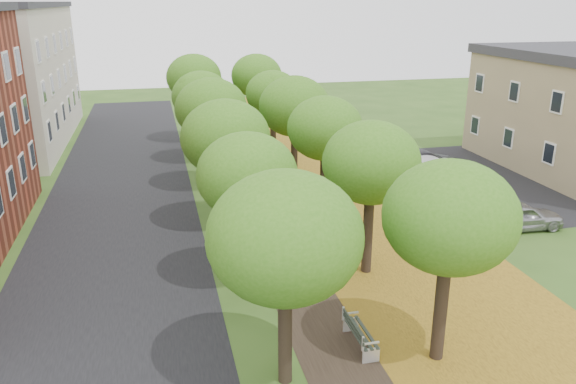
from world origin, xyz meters
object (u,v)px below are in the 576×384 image
bench (359,333)px  car_grey (422,161)px  car_red (454,182)px  car_white (433,168)px  car_silver (521,216)px

bench → car_grey: 20.02m
car_red → car_white: (0.00, 2.56, 0.10)m
car_silver → car_grey: (-0.44, 9.65, 0.10)m
car_grey → car_white: bearing=170.4°
car_red → car_grey: car_grey is taller
car_grey → bench: bearing=138.6°
bench → car_white: car_white is taller
car_silver → car_white: (-0.44, 8.18, 0.07)m
bench → car_silver: car_silver is taller
bench → car_red: bearing=-39.4°
car_silver → car_white: bearing=6.1°
car_white → car_grey: bearing=-7.6°
car_grey → car_white: car_grey is taller
car_grey → car_silver: bearing=173.0°
car_silver → car_white: car_white is taller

